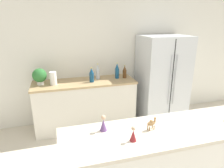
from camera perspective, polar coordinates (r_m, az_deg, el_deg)
The scene contains 12 objects.
wall_back at distance 3.98m, azimuth -1.16°, elevation 7.95°, with size 8.00×0.06×2.55m.
back_counter at distance 3.81m, azimuth -7.60°, elevation -5.68°, with size 1.84×0.63×0.90m.
refrigerator at distance 4.08m, azimuth 14.03°, elevation 1.41°, with size 0.88×0.75×1.68m.
potted_plant at distance 3.61m, azimuth -19.99°, elevation 2.19°, with size 0.24×0.24×0.28m.
paper_towel_roll at distance 3.55m, azimuth -16.47°, elevation 1.56°, with size 0.12×0.12×0.23m.
back_bottle_0 at distance 3.83m, azimuth 3.62°, elevation 3.48°, with size 0.07×0.07×0.24m.
back_bottle_1 at distance 3.74m, azimuth -4.08°, elevation 3.49°, with size 0.07×0.07×0.29m.
back_bottle_2 at distance 3.78m, azimuth 1.46°, elevation 3.75°, with size 0.07×0.07×0.30m.
back_bottle_3 at distance 3.57m, azimuth -5.85°, elevation 2.51°, with size 0.08×0.08×0.26m.
camel_figurine at distance 1.91m, azimuth 11.23°, elevation -10.85°, with size 0.10×0.06×0.12m.
wise_man_figurine_blue at distance 1.86m, azimuth -2.48°, elevation -11.36°, with size 0.07×0.07×0.16m.
wise_man_figurine_crimson at distance 1.73m, azimuth 6.07°, elevation -14.18°, with size 0.06×0.06×0.14m.
Camera 1 is at (-0.98, -1.06, 1.98)m, focal length 32.00 mm.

